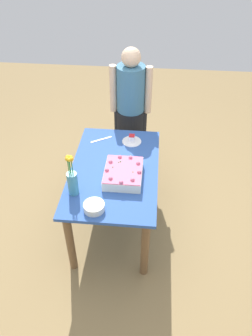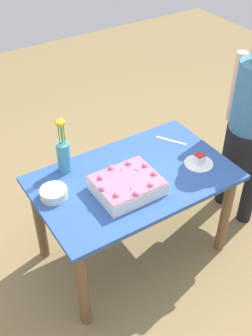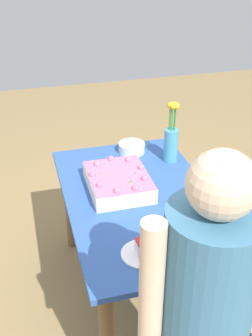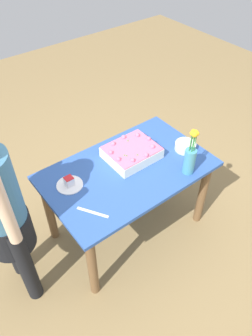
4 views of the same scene
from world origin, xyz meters
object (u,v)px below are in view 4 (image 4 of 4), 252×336
flower_vase (190,158)px  person_standing (1,212)px  sheet_cake (132,152)px  fruit_bowl (185,146)px  cake_knife (93,212)px  serving_plate_with_slice (69,183)px

flower_vase → person_standing: size_ratio=0.26×
sheet_cake → person_standing: bearing=-178.6°
sheet_cake → fruit_bowl: bearing=-25.2°
sheet_cake → flower_vase: bearing=-59.3°
cake_knife → fruit_bowl: size_ratio=1.36×
sheet_cake → fruit_bowl: size_ratio=2.33×
cake_knife → person_standing: (-0.50, 0.26, 0.13)m
sheet_cake → cake_knife: bearing=-153.0°
flower_vase → fruit_bowl: size_ratio=2.30×
cake_knife → flower_vase: (0.78, -0.11, 0.14)m
sheet_cake → serving_plate_with_slice: 0.55m
serving_plate_with_slice → person_standing: size_ratio=0.13×
cake_knife → sheet_cake: bearing=-95.1°
flower_vase → sheet_cake: bearing=120.7°
flower_vase → person_standing: person_standing is taller
person_standing → flower_vase: bearing=-15.8°
person_standing → fruit_bowl: bearing=-6.4°
sheet_cake → fruit_bowl: 0.45m
person_standing → cake_knife: bearing=-27.2°
serving_plate_with_slice → flower_vase: (0.78, -0.42, 0.12)m
serving_plate_with_slice → flower_vase: bearing=-28.3°
sheet_cake → serving_plate_with_slice: bearing=176.9°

